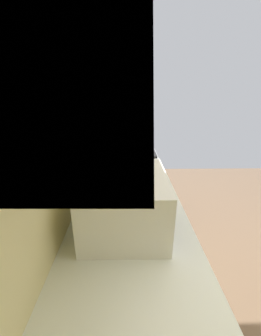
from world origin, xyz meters
TOP-DOWN VIEW (x-y plane):
  - wall_back at (0.00, 1.51)m, footprint 3.91×0.12m
  - oven_range at (1.34, 1.14)m, footprint 0.72×0.63m
  - microwave at (-0.08, 1.17)m, footprint 0.48×0.40m
  - kettle at (0.39, 1.07)m, footprint 0.17×0.12m

SIDE VIEW (x-z plane):
  - oven_range at x=1.34m, z-range -0.07..1.00m
  - kettle at x=0.39m, z-range 0.89..1.08m
  - microwave at x=-0.08m, z-range 0.90..1.17m
  - wall_back at x=0.00m, z-range 0.00..2.81m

